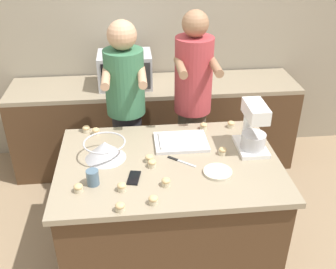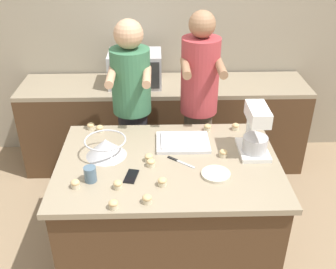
{
  "view_description": "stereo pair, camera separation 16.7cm",
  "coord_description": "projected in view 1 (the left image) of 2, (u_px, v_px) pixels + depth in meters",
  "views": [
    {
      "loc": [
        -0.23,
        -2.2,
        2.38
      ],
      "look_at": [
        0.0,
        0.05,
        1.07
      ],
      "focal_mm": 42.0,
      "sensor_mm": 36.0,
      "label": 1
    },
    {
      "loc": [
        -0.06,
        -2.21,
        2.38
      ],
      "look_at": [
        0.0,
        0.05,
        1.07
      ],
      "focal_mm": 42.0,
      "sensor_mm": 36.0,
      "label": 2
    }
  ],
  "objects": [
    {
      "name": "cupcake_11",
      "position": [
        231.0,
        124.0,
        3.06
      ],
      "size": [
        0.06,
        0.06,
        0.05
      ],
      "color": "beige",
      "rests_on": "island_counter"
    },
    {
      "name": "cupcake_1",
      "position": [
        223.0,
        151.0,
        2.73
      ],
      "size": [
        0.06,
        0.06,
        0.05
      ],
      "color": "beige",
      "rests_on": "island_counter"
    },
    {
      "name": "cupcake_7",
      "position": [
        86.0,
        129.0,
        3.0
      ],
      "size": [
        0.06,
        0.06,
        0.05
      ],
      "color": "beige",
      "rests_on": "island_counter"
    },
    {
      "name": "stand_mixer",
      "position": [
        253.0,
        130.0,
        2.72
      ],
      "size": [
        0.2,
        0.3,
        0.36
      ],
      "color": "white",
      "rests_on": "island_counter"
    },
    {
      "name": "person_left",
      "position": [
        127.0,
        115.0,
        3.25
      ],
      "size": [
        0.33,
        0.5,
        1.67
      ],
      "color": "#232328",
      "rests_on": "ground_plane"
    },
    {
      "name": "ground_plane",
      "position": [
        169.0,
        254.0,
        3.11
      ],
      "size": [
        16.0,
        16.0,
        0.0
      ],
      "primitive_type": "plane",
      "color": "#937A5B"
    },
    {
      "name": "cupcake_6",
      "position": [
        78.0,
        188.0,
        2.37
      ],
      "size": [
        0.06,
        0.06,
        0.05
      ],
      "color": "beige",
      "rests_on": "island_counter"
    },
    {
      "name": "cupcake_3",
      "position": [
        149.0,
        158.0,
        2.65
      ],
      "size": [
        0.06,
        0.06,
        0.05
      ],
      "color": "beige",
      "rests_on": "island_counter"
    },
    {
      "name": "cupcake_5",
      "position": [
        96.0,
        131.0,
        2.97
      ],
      "size": [
        0.06,
        0.06,
        0.05
      ],
      "color": "beige",
      "rests_on": "island_counter"
    },
    {
      "name": "back_counter",
      "position": [
        155.0,
        124.0,
        4.05
      ],
      "size": [
        2.8,
        0.6,
        0.89
      ],
      "color": "#4C331E",
      "rests_on": "ground_plane"
    },
    {
      "name": "island_counter",
      "position": [
        169.0,
        211.0,
        2.89
      ],
      "size": [
        1.51,
        1.04,
        0.89
      ],
      "color": "#4C331E",
      "rests_on": "ground_plane"
    },
    {
      "name": "drinking_glass",
      "position": [
        93.0,
        177.0,
        2.42
      ],
      "size": [
        0.08,
        0.08,
        0.1
      ],
      "color": "slate",
      "rests_on": "island_counter"
    },
    {
      "name": "cupcake_10",
      "position": [
        120.0,
        207.0,
        2.22
      ],
      "size": [
        0.06,
        0.06,
        0.05
      ],
      "color": "beige",
      "rests_on": "island_counter"
    },
    {
      "name": "knife",
      "position": [
        180.0,
        161.0,
        2.66
      ],
      "size": [
        0.18,
        0.15,
        0.01
      ],
      "color": "#BCBCC1",
      "rests_on": "island_counter"
    },
    {
      "name": "person_right",
      "position": [
        192.0,
        109.0,
        3.28
      ],
      "size": [
        0.32,
        0.49,
        1.73
      ],
      "color": "brown",
      "rests_on": "ground_plane"
    },
    {
      "name": "cell_phone",
      "position": [
        134.0,
        178.0,
        2.49
      ],
      "size": [
        0.1,
        0.16,
        0.01
      ],
      "color": "black",
      "rests_on": "island_counter"
    },
    {
      "name": "back_wall",
      "position": [
        151.0,
        28.0,
        3.89
      ],
      "size": [
        10.0,
        0.06,
        2.7
      ],
      "color": "gray",
      "rests_on": "ground_plane"
    },
    {
      "name": "cupcake_2",
      "position": [
        204.0,
        126.0,
        3.04
      ],
      "size": [
        0.06,
        0.06,
        0.05
      ],
      "color": "beige",
      "rests_on": "island_counter"
    },
    {
      "name": "cupcake_0",
      "position": [
        153.0,
        200.0,
        2.27
      ],
      "size": [
        0.06,
        0.06,
        0.05
      ],
      "color": "beige",
      "rests_on": "island_counter"
    },
    {
      "name": "cupcake_4",
      "position": [
        152.0,
        163.0,
        2.59
      ],
      "size": [
        0.06,
        0.06,
        0.05
      ],
      "color": "beige",
      "rests_on": "island_counter"
    },
    {
      "name": "small_plate",
      "position": [
        218.0,
        172.0,
        2.54
      ],
      "size": [
        0.19,
        0.19,
        0.02
      ],
      "color": "beige",
      "rests_on": "island_counter"
    },
    {
      "name": "cupcake_9",
      "position": [
        122.0,
        187.0,
        2.38
      ],
      "size": [
        0.06,
        0.06,
        0.05
      ],
      "color": "beige",
      "rests_on": "island_counter"
    },
    {
      "name": "microwave_oven",
      "position": [
        125.0,
        70.0,
        3.72
      ],
      "size": [
        0.5,
        0.37,
        0.32
      ],
      "color": "#B7B7BC",
      "rests_on": "back_counter"
    },
    {
      "name": "baking_tray",
      "position": [
        181.0,
        141.0,
        2.86
      ],
      "size": [
        0.38,
        0.29,
        0.04
      ],
      "color": "silver",
      "rests_on": "island_counter"
    },
    {
      "name": "cupcake_8",
      "position": [
        166.0,
        182.0,
        2.42
      ],
      "size": [
        0.06,
        0.06,
        0.05
      ],
      "color": "beige",
      "rests_on": "island_counter"
    },
    {
      "name": "mixing_bowl",
      "position": [
        105.0,
        149.0,
        2.67
      ],
      "size": [
        0.29,
        0.29,
        0.13
      ],
      "color": "#BCBCC1",
      "rests_on": "island_counter"
    }
  ]
}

